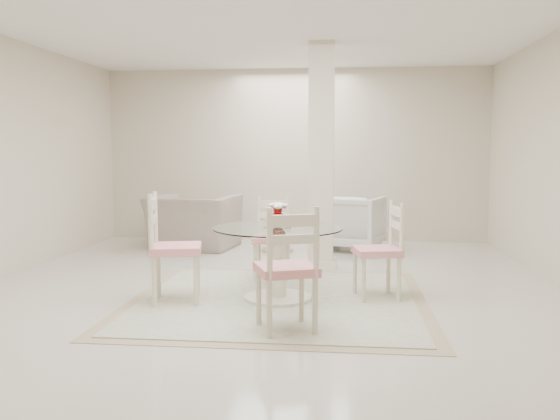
# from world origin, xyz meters

# --- Properties ---
(ground) EXTENTS (7.00, 7.00, 0.00)m
(ground) POSITION_xyz_m (0.00, 0.00, 0.00)
(ground) COLOR beige
(ground) RESTS_ON ground
(room_shell) EXTENTS (6.02, 7.02, 2.71)m
(room_shell) POSITION_xyz_m (0.00, 0.00, 1.86)
(room_shell) COLOR beige
(room_shell) RESTS_ON ground
(column) EXTENTS (0.30, 0.30, 2.70)m
(column) POSITION_xyz_m (0.50, 1.30, 1.35)
(column) COLOR beige
(column) RESTS_ON ground
(area_rug) EXTENTS (2.81, 2.81, 0.02)m
(area_rug) POSITION_xyz_m (0.16, -0.38, 0.01)
(area_rug) COLOR tan
(area_rug) RESTS_ON ground
(dining_table) EXTENTS (1.22, 1.22, 0.71)m
(dining_table) POSITION_xyz_m (0.16, -0.38, 0.36)
(dining_table) COLOR #FBF5CE
(dining_table) RESTS_ON ground
(red_vase) EXTENTS (0.18, 0.17, 0.24)m
(red_vase) POSITION_xyz_m (0.16, -0.38, 0.83)
(red_vase) COLOR #9D0504
(red_vase) RESTS_ON dining_table
(dining_chair_east) EXTENTS (0.49, 0.49, 1.04)m
(dining_chair_east) POSITION_xyz_m (1.16, -0.20, 0.55)
(dining_chair_east) COLOR beige
(dining_chair_east) RESTS_ON ground
(dining_chair_north) EXTENTS (0.40, 0.41, 1.00)m
(dining_chair_north) POSITION_xyz_m (-0.01, 0.62, 0.53)
(dining_chair_north) COLOR beige
(dining_chair_north) RESTS_ON ground
(dining_chair_west) EXTENTS (0.54, 0.54, 1.14)m
(dining_chair_west) POSITION_xyz_m (-0.85, -0.56, 0.60)
(dining_chair_west) COLOR beige
(dining_chair_west) RESTS_ON ground
(dining_chair_south) EXTENTS (0.57, 0.57, 1.11)m
(dining_chair_south) POSITION_xyz_m (0.35, -1.38, 0.58)
(dining_chair_south) COLOR beige
(dining_chair_south) RESTS_ON ground
(recliner_taupe) EXTENTS (1.33, 1.20, 0.77)m
(recliner_taupe) POSITION_xyz_m (-1.39, 2.52, 0.39)
(recliner_taupe) COLOR gray
(recliner_taupe) RESTS_ON ground
(armchair_white) EXTENTS (1.06, 1.08, 0.79)m
(armchair_white) POSITION_xyz_m (0.89, 2.67, 0.39)
(armchair_white) COLOR white
(armchair_white) RESTS_ON ground
(side_table) EXTENTS (0.46, 0.46, 0.48)m
(side_table) POSITION_xyz_m (-0.15, 2.38, 0.22)
(side_table) COLOR tan
(side_table) RESTS_ON ground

